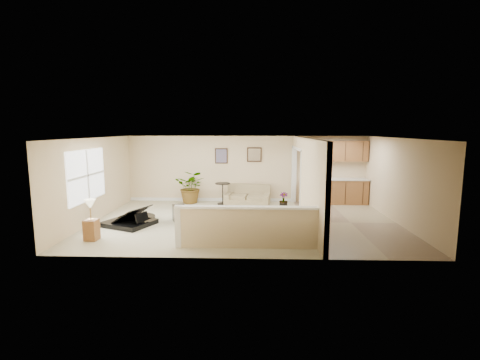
{
  "coord_description": "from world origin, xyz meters",
  "views": [
    {
      "loc": [
        0.23,
        -10.12,
        2.75
      ],
      "look_at": [
        -0.15,
        0.4,
        1.21
      ],
      "focal_mm": 26.0,
      "sensor_mm": 36.0,
      "label": 1
    }
  ],
  "objects_px": {
    "loveseat": "(248,195)",
    "lamp_stand": "(91,223)",
    "piano": "(129,207)",
    "piano_bench": "(180,214)",
    "palm_plant": "(191,187)",
    "small_plant": "(283,201)",
    "accent_table": "(223,191)"
  },
  "relations": [
    {
      "from": "piano",
      "to": "piano_bench",
      "type": "xyz_separation_m",
      "value": [
        1.44,
        0.29,
        -0.27
      ]
    },
    {
      "from": "palm_plant",
      "to": "small_plant",
      "type": "height_order",
      "value": "palm_plant"
    },
    {
      "from": "piano",
      "to": "piano_bench",
      "type": "height_order",
      "value": "piano"
    },
    {
      "from": "piano_bench",
      "to": "lamp_stand",
      "type": "xyz_separation_m",
      "value": [
        -1.85,
        -1.78,
        0.2
      ]
    },
    {
      "from": "small_plant",
      "to": "lamp_stand",
      "type": "distance_m",
      "value": 6.41
    },
    {
      "from": "loveseat",
      "to": "lamp_stand",
      "type": "height_order",
      "value": "lamp_stand"
    },
    {
      "from": "accent_table",
      "to": "palm_plant",
      "type": "relative_size",
      "value": 0.65
    },
    {
      "from": "small_plant",
      "to": "palm_plant",
      "type": "bearing_deg",
      "value": 169.55
    },
    {
      "from": "accent_table",
      "to": "lamp_stand",
      "type": "bearing_deg",
      "value": -124.17
    },
    {
      "from": "piano_bench",
      "to": "accent_table",
      "type": "relative_size",
      "value": 0.9
    },
    {
      "from": "loveseat",
      "to": "palm_plant",
      "type": "bearing_deg",
      "value": -173.78
    },
    {
      "from": "piano",
      "to": "loveseat",
      "type": "relative_size",
      "value": 1.04
    },
    {
      "from": "piano",
      "to": "lamp_stand",
      "type": "height_order",
      "value": "piano"
    },
    {
      "from": "piano",
      "to": "accent_table",
      "type": "distance_m",
      "value": 3.76
    },
    {
      "from": "piano",
      "to": "palm_plant",
      "type": "relative_size",
      "value": 1.48
    },
    {
      "from": "piano_bench",
      "to": "lamp_stand",
      "type": "height_order",
      "value": "lamp_stand"
    },
    {
      "from": "loveseat",
      "to": "lamp_stand",
      "type": "distance_m",
      "value": 5.83
    },
    {
      "from": "piano",
      "to": "loveseat",
      "type": "xyz_separation_m",
      "value": [
        3.42,
        2.91,
        -0.15
      ]
    },
    {
      "from": "loveseat",
      "to": "palm_plant",
      "type": "xyz_separation_m",
      "value": [
        -2.1,
        0.09,
        0.25
      ]
    },
    {
      "from": "small_plant",
      "to": "piano",
      "type": "bearing_deg",
      "value": -153.23
    },
    {
      "from": "accent_table",
      "to": "small_plant",
      "type": "relative_size",
      "value": 1.47
    },
    {
      "from": "piano_bench",
      "to": "accent_table",
      "type": "xyz_separation_m",
      "value": [
        1.07,
        2.52,
        0.27
      ]
    },
    {
      "from": "piano",
      "to": "small_plant",
      "type": "distance_m",
      "value": 5.27
    },
    {
      "from": "piano_bench",
      "to": "small_plant",
      "type": "xyz_separation_m",
      "value": [
        3.26,
        2.08,
        -0.01
      ]
    },
    {
      "from": "piano",
      "to": "loveseat",
      "type": "bearing_deg",
      "value": 63.52
    },
    {
      "from": "piano",
      "to": "loveseat",
      "type": "height_order",
      "value": "piano"
    },
    {
      "from": "palm_plant",
      "to": "small_plant",
      "type": "xyz_separation_m",
      "value": [
        3.39,
        -0.62,
        -0.37
      ]
    },
    {
      "from": "small_plant",
      "to": "lamp_stand",
      "type": "xyz_separation_m",
      "value": [
        -5.12,
        -3.86,
        0.21
      ]
    },
    {
      "from": "loveseat",
      "to": "small_plant",
      "type": "bearing_deg",
      "value": -14.08
    },
    {
      "from": "accent_table",
      "to": "lamp_stand",
      "type": "xyz_separation_m",
      "value": [
        -2.92,
        -4.3,
        -0.07
      ]
    },
    {
      "from": "palm_plant",
      "to": "lamp_stand",
      "type": "height_order",
      "value": "palm_plant"
    },
    {
      "from": "loveseat",
      "to": "accent_table",
      "type": "distance_m",
      "value": 0.93
    }
  ]
}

